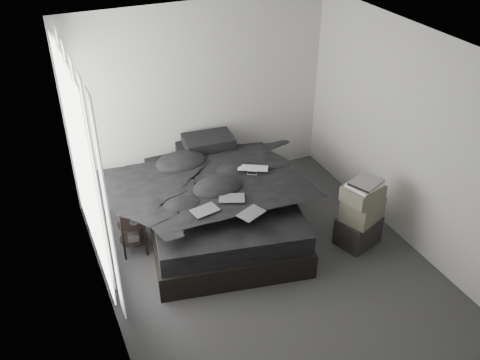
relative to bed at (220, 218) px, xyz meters
name	(u,v)px	position (x,y,z in m)	size (l,w,h in m)	color
floor	(268,267)	(0.22, -0.93, -0.16)	(3.60, 4.20, 0.01)	#343336
ceiling	(276,51)	(0.22, -0.93, 2.44)	(3.60, 4.20, 0.01)	white
wall_back	(201,98)	(0.22, 1.17, 1.14)	(3.60, 0.01, 2.60)	beige
wall_front	(399,308)	(0.22, -3.03, 1.14)	(3.60, 0.01, 2.60)	beige
wall_left	(98,214)	(-1.58, -0.93, 1.14)	(0.01, 4.20, 2.60)	beige
wall_right	(410,140)	(2.02, -0.93, 1.14)	(0.01, 4.20, 2.60)	beige
window_left	(82,164)	(-1.56, -0.03, 1.19)	(0.02, 2.00, 2.30)	white
curtain_left	(88,168)	(-1.51, -0.03, 1.12)	(0.06, 2.12, 2.48)	white
bed	(220,218)	(0.00, 0.00, 0.00)	(1.77, 2.34, 0.32)	black
mattress	(220,200)	(0.00, 0.00, 0.28)	(1.70, 2.27, 0.25)	black
duvet	(220,185)	(-0.01, -0.06, 0.54)	(1.72, 2.00, 0.27)	black
pillow_lower	(203,151)	(0.12, 0.90, 0.49)	(0.70, 0.48, 0.16)	black
pillow_upper	(208,142)	(0.19, 0.86, 0.64)	(0.66, 0.45, 0.15)	black
laptop	(253,165)	(0.43, -0.03, 0.70)	(0.37, 0.24, 0.03)	silver
comic_a	(205,204)	(-0.40, -0.56, 0.69)	(0.29, 0.19, 0.01)	black
comic_b	(232,191)	(-0.03, -0.46, 0.69)	(0.29, 0.19, 0.01)	black
comic_c	(251,206)	(0.05, -0.82, 0.70)	(0.29, 0.19, 0.01)	black
side_stand	(133,230)	(-1.12, 0.00, 0.15)	(0.34, 0.34, 0.62)	black
papers	(131,209)	(-1.11, -0.01, 0.47)	(0.24, 0.18, 0.01)	white
floor_books	(134,233)	(-1.07, 0.26, -0.09)	(0.13, 0.19, 0.13)	black
box_lower	(358,230)	(1.44, -0.95, 0.02)	(0.49, 0.38, 0.36)	black
box_mid	(362,209)	(1.45, -0.96, 0.34)	(0.46, 0.36, 0.28)	#5A5747
box_upper	(363,193)	(1.43, -0.95, 0.57)	(0.44, 0.35, 0.19)	#5A5747
art_book_white	(365,185)	(1.44, -0.95, 0.69)	(0.37, 0.30, 0.04)	silver
art_book_snake	(366,182)	(1.45, -0.96, 0.72)	(0.36, 0.29, 0.03)	silver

